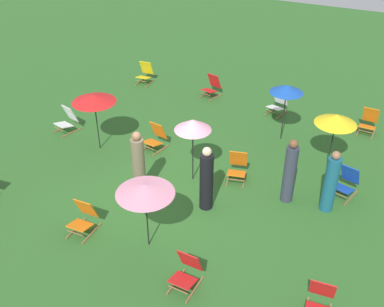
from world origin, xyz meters
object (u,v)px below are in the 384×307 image
(deckchair_8, at_px, (369,122))
(person_1, at_px, (206,180))
(deckchair_2, at_px, (67,120))
(deckchair_1, at_px, (237,167))
(umbrella_2, at_px, (287,89))
(deckchair_5, at_px, (278,103))
(umbrella_3, at_px, (145,189))
(deckchair_11, at_px, (320,301))
(deckchair_6, at_px, (346,183))
(deckchair_0, at_px, (212,87))
(umbrella_1, at_px, (193,125))
(umbrella_0, at_px, (94,98))
(deckchair_7, at_px, (83,218))
(person_0, at_px, (330,183))
(deckchair_3, at_px, (145,74))
(umbrella_4, at_px, (336,119))
(person_3, at_px, (139,166))
(person_2, at_px, (290,172))
(deckchair_4, at_px, (156,138))
(deckchair_10, at_px, (186,272))

(deckchair_8, bearing_deg, person_1, -115.64)
(deckchair_2, height_order, deckchair_8, same)
(deckchair_1, bearing_deg, umbrella_2, 65.56)
(deckchair_5, height_order, umbrella_3, umbrella_3)
(deckchair_1, relative_size, deckchair_11, 1.02)
(deckchair_1, height_order, deckchair_2, same)
(deckchair_6, relative_size, deckchair_11, 1.03)
(deckchair_0, distance_m, umbrella_1, 5.42)
(umbrella_0, bearing_deg, deckchair_11, -23.68)
(deckchair_7, xyz_separation_m, deckchair_8, (5.36, 7.65, 0.00))
(umbrella_0, distance_m, person_0, 6.83)
(deckchair_5, bearing_deg, deckchair_1, -74.28)
(deckchair_3, xyz_separation_m, umbrella_4, (7.64, -2.88, 1.19))
(deckchair_2, bearing_deg, person_3, -10.64)
(deckchair_1, xyz_separation_m, deckchair_7, (-2.49, -3.50, 0.00))
(deckchair_2, relative_size, person_2, 0.48)
(deckchair_6, relative_size, deckchair_8, 1.03)
(deckchair_1, bearing_deg, umbrella_0, 170.65)
(deckchair_1, bearing_deg, deckchair_7, -139.07)
(deckchair_3, height_order, umbrella_3, umbrella_3)
(deckchair_4, bearing_deg, person_0, 3.58)
(deckchair_4, relative_size, umbrella_3, 0.49)
(deckchair_0, relative_size, deckchair_8, 1.03)
(umbrella_1, relative_size, umbrella_4, 1.09)
(deckchair_7, relative_size, person_0, 0.49)
(umbrella_0, bearing_deg, person_0, 0.54)
(umbrella_0, distance_m, person_3, 2.77)
(umbrella_1, bearing_deg, deckchair_8, 49.97)
(deckchair_5, height_order, deckchair_7, same)
(deckchair_6, distance_m, umbrella_2, 3.34)
(deckchair_5, distance_m, person_2, 4.80)
(umbrella_0, xyz_separation_m, person_2, (5.78, -0.01, -0.81))
(person_2, relative_size, person_3, 0.97)
(deckchair_7, bearing_deg, deckchair_6, 36.22)
(deckchair_1, relative_size, person_3, 0.46)
(deckchair_6, distance_m, deckchair_8, 3.61)
(deckchair_10, bearing_deg, person_1, 107.68)
(deckchair_6, distance_m, umbrella_1, 4.23)
(deckchair_5, xyz_separation_m, person_2, (1.59, -4.50, 0.48))
(deckchair_10, bearing_deg, person_2, 75.96)
(deckchair_1, xyz_separation_m, umbrella_2, (0.49, 2.58, 1.33))
(deckchair_0, bearing_deg, deckchair_11, -39.59)
(deckchair_5, relative_size, deckchair_7, 1.03)
(deckchair_1, relative_size, deckchair_8, 1.02)
(deckchair_10, xyz_separation_m, deckchair_11, (2.60, 0.42, 0.00))
(deckchair_0, bearing_deg, deckchair_8, 11.82)
(deckchair_1, bearing_deg, deckchair_8, 41.80)
(deckchair_5, height_order, umbrella_1, umbrella_1)
(deckchair_5, bearing_deg, person_2, -56.37)
(umbrella_4, relative_size, person_3, 0.91)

